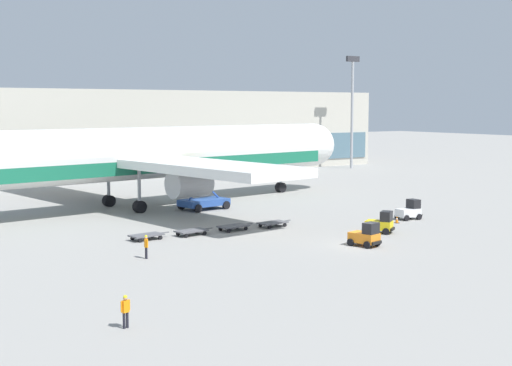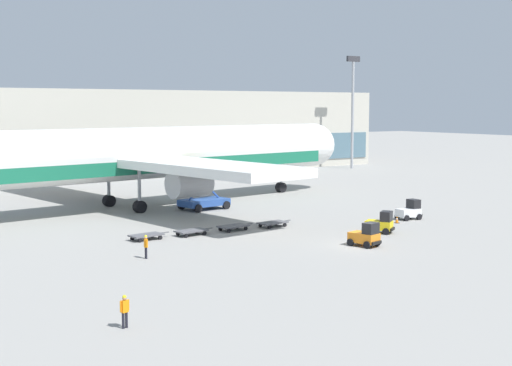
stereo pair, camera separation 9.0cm
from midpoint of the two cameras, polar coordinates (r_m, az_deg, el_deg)
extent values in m
plane|color=gray|center=(58.59, 8.32, -5.04)|extent=(400.00, 400.00, 0.00)
cube|color=#BCB7A8|center=(125.73, -9.41, 4.09)|extent=(90.00, 18.00, 14.00)
cube|color=slate|center=(117.60, -7.61, 2.45)|extent=(88.20, 0.20, 4.90)
cylinder|color=#9EA0A5|center=(131.53, 7.67, 5.38)|extent=(0.50, 0.50, 19.38)
cube|color=#333338|center=(131.80, 7.74, 9.81)|extent=(2.80, 0.50, 1.00)
cylinder|color=white|center=(81.44, -8.14, 2.42)|extent=(52.27, 13.73, 5.80)
cube|color=#196B4C|center=(81.54, -8.12, 1.50)|extent=(48.14, 12.98, 1.45)
sphere|color=white|center=(98.23, 4.60, 3.08)|extent=(5.68, 5.68, 5.68)
cube|color=white|center=(80.08, -9.68, 1.81)|extent=(15.29, 48.66, 0.90)
cylinder|color=#9EA0A5|center=(71.94, -5.37, -0.05)|extent=(4.58, 3.41, 2.80)
cylinder|color=#9EA0A5|center=(88.90, -13.12, 0.99)|extent=(4.58, 3.41, 2.80)
cylinder|color=#9EA0A5|center=(94.07, 1.96, 0.86)|extent=(0.36, 0.36, 4.00)
cylinder|color=black|center=(94.28, 1.96, -0.35)|extent=(1.42, 1.09, 1.30)
cylinder|color=#9EA0A5|center=(76.81, -9.35, -0.41)|extent=(0.36, 0.36, 4.00)
cylinder|color=black|center=(77.06, -9.33, -1.88)|extent=(1.42, 1.09, 1.30)
cylinder|color=#9EA0A5|center=(82.26, -11.75, -0.02)|extent=(0.36, 0.36, 4.00)
cylinder|color=black|center=(82.49, -11.72, -1.41)|extent=(1.42, 1.09, 1.30)
cube|color=#284C99|center=(78.72, -4.23, -1.54)|extent=(5.60, 3.76, 0.70)
cube|color=#B2B2B7|center=(78.29, -4.26, 1.35)|extent=(5.32, 3.58, 0.30)
cube|color=yellow|center=(78.25, -4.26, 1.75)|extent=(5.32, 3.58, 0.08)
cube|color=#284C99|center=(78.47, -4.24, 0.03)|extent=(4.24, 0.81, 3.75)
cube|color=#284C99|center=(78.47, -4.24, 0.03)|extent=(4.24, 0.81, 3.75)
cylinder|color=black|center=(81.13, -3.78, -1.56)|extent=(0.94, 0.49, 0.90)
cylinder|color=black|center=(78.81, -2.44, -1.78)|extent=(0.94, 0.49, 0.90)
cylinder|color=black|center=(78.81, -6.02, -1.80)|extent=(0.94, 0.49, 0.90)
cylinder|color=black|center=(76.42, -4.70, -2.04)|extent=(0.94, 0.49, 0.90)
cube|color=silver|center=(73.14, 12.04, -2.33)|extent=(2.41, 1.58, 0.80)
cube|color=black|center=(73.44, 12.45, -1.63)|extent=(1.00, 1.31, 0.90)
cube|color=black|center=(73.98, 12.77, -2.47)|extent=(0.26, 1.27, 0.24)
cylinder|color=black|center=(74.24, 12.16, -2.52)|extent=(0.62, 0.29, 0.60)
cylinder|color=black|center=(73.20, 12.87, -2.65)|extent=(0.62, 0.29, 0.60)
cylinder|color=black|center=(73.22, 11.20, -2.61)|extent=(0.62, 0.29, 0.60)
cylinder|color=black|center=(72.16, 11.91, -2.76)|extent=(0.62, 0.29, 0.60)
cube|color=orange|center=(58.63, 8.59, -4.34)|extent=(1.91, 2.57, 0.80)
cube|color=black|center=(58.12, 9.13, -3.59)|extent=(1.42, 1.17, 0.90)
cube|color=black|center=(58.01, 9.59, -4.75)|extent=(1.26, 0.46, 0.24)
cylinder|color=black|center=(58.83, 9.62, -4.71)|extent=(0.38, 0.64, 0.60)
cylinder|color=black|center=(57.69, 8.85, -4.92)|extent=(0.38, 0.64, 0.60)
cylinder|color=black|center=(59.72, 8.33, -4.53)|extent=(0.38, 0.64, 0.60)
cylinder|color=black|center=(58.59, 7.54, -4.73)|extent=(0.38, 0.64, 0.60)
cube|color=yellow|center=(64.90, 9.77, -3.34)|extent=(2.43, 2.69, 0.80)
cube|color=black|center=(64.61, 10.35, -2.63)|extent=(1.53, 1.43, 0.90)
cube|color=black|center=(64.66, 10.83, -3.65)|extent=(1.14, 0.82, 0.24)
cylinder|color=black|center=(65.45, 10.60, -3.64)|extent=(0.53, 0.63, 0.60)
cylinder|color=black|center=(64.11, 10.31, -3.83)|extent=(0.53, 0.63, 0.60)
cylinder|color=black|center=(65.83, 9.24, -3.55)|extent=(0.53, 0.63, 0.60)
cylinder|color=black|center=(64.49, 8.92, -3.75)|extent=(0.53, 0.63, 0.60)
cube|color=#56565B|center=(61.37, -8.81, -4.14)|extent=(2.98, 1.86, 0.12)
cube|color=#56565B|center=(62.34, -7.36, -3.95)|extent=(0.90, 0.20, 0.08)
cylinder|color=black|center=(62.45, -8.35, -4.17)|extent=(0.38, 0.19, 0.36)
cylinder|color=black|center=(61.39, -7.71, -4.34)|extent=(0.38, 0.19, 0.36)
cylinder|color=black|center=(61.45, -9.90, -4.37)|extent=(0.38, 0.19, 0.36)
cylinder|color=black|center=(60.37, -9.28, -4.55)|extent=(0.38, 0.19, 0.36)
cube|color=#56565B|center=(63.00, -5.24, -3.82)|extent=(2.98, 1.86, 0.12)
cube|color=#56565B|center=(64.07, -3.89, -3.64)|extent=(0.90, 0.20, 0.08)
cylinder|color=black|center=(64.11, -4.85, -3.86)|extent=(0.38, 0.19, 0.36)
cylinder|color=black|center=(63.10, -4.17, -4.02)|extent=(0.38, 0.19, 0.36)
cylinder|color=black|center=(63.01, -6.30, -4.06)|extent=(0.38, 0.19, 0.36)
cylinder|color=black|center=(61.97, -5.63, -4.22)|extent=(0.38, 0.19, 0.36)
cube|color=#56565B|center=(65.22, -1.88, -3.46)|extent=(2.98, 1.86, 0.12)
cube|color=#56565B|center=(66.37, -0.63, -3.29)|extent=(0.90, 0.20, 0.08)
cylinder|color=black|center=(66.35, -1.56, -3.50)|extent=(0.38, 0.19, 0.36)
cylinder|color=black|center=(65.38, -0.86, -3.65)|extent=(0.38, 0.19, 0.36)
cylinder|color=black|center=(65.15, -2.90, -3.69)|extent=(0.38, 0.19, 0.36)
cylinder|color=black|center=(64.16, -2.21, -3.84)|extent=(0.38, 0.19, 0.36)
cube|color=#56565B|center=(67.12, 1.30, -3.18)|extent=(2.98, 1.86, 0.12)
cube|color=#56565B|center=(68.35, 2.46, -3.02)|extent=(0.90, 0.20, 0.08)
cylinder|color=black|center=(68.27, 1.56, -3.23)|extent=(0.38, 0.19, 0.36)
cylinder|color=black|center=(67.35, 2.29, -3.36)|extent=(0.38, 0.19, 0.36)
cylinder|color=black|center=(66.99, 0.31, -3.41)|extent=(0.38, 0.19, 0.36)
cylinder|color=black|center=(66.05, 1.04, -3.55)|extent=(0.38, 0.19, 0.36)
cylinder|color=black|center=(53.86, -8.79, -5.57)|extent=(0.14, 0.14, 0.85)
cylinder|color=black|center=(54.05, -8.85, -5.53)|extent=(0.14, 0.14, 0.85)
cube|color=orange|center=(53.81, -8.83, -4.77)|extent=(0.28, 0.39, 0.64)
cylinder|color=orange|center=(53.57, -8.77, -4.78)|extent=(0.09, 0.09, 0.58)
cylinder|color=orange|center=(54.03, -8.90, -4.69)|extent=(0.09, 0.09, 0.58)
sphere|color=#DBB28E|center=(53.73, -8.84, -4.32)|extent=(0.23, 0.23, 0.23)
sphere|color=yellow|center=(53.71, -8.84, -4.25)|extent=(0.22, 0.22, 0.22)
cylinder|color=black|center=(37.58, -10.58, -10.77)|extent=(0.14, 0.14, 0.83)
cylinder|color=black|center=(37.70, -10.33, -10.72)|extent=(0.14, 0.14, 0.83)
cube|color=orange|center=(37.44, -10.48, -9.68)|extent=(0.40, 0.30, 0.62)
cylinder|color=orange|center=(37.29, -10.78, -9.70)|extent=(0.09, 0.09, 0.56)
cylinder|color=orange|center=(37.56, -10.18, -9.57)|extent=(0.09, 0.09, 0.56)
sphere|color=tan|center=(37.32, -10.49, -9.05)|extent=(0.23, 0.23, 0.23)
sphere|color=yellow|center=(37.31, -10.49, -8.96)|extent=(0.21, 0.21, 0.21)
cube|color=black|center=(70.77, 11.16, -3.14)|extent=(0.40, 0.40, 0.04)
cone|color=orange|center=(70.71, 11.17, -2.85)|extent=(0.32, 0.32, 0.68)
cylinder|color=white|center=(70.70, 11.17, -2.83)|extent=(0.19, 0.19, 0.10)
camera|label=1|loc=(0.05, -90.04, 0.00)|focal=50.00mm
camera|label=2|loc=(0.05, 89.96, 0.00)|focal=50.00mm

